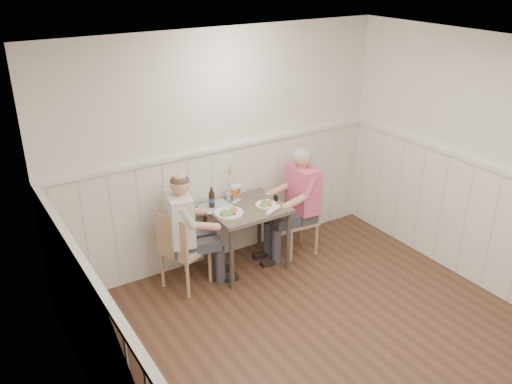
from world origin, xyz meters
TOP-DOWN VIEW (x-y plane):
  - ground_plane at (0.00, 0.00)m, footprint 4.50×4.50m
  - room_shell at (0.00, 0.00)m, footprint 4.04×4.54m
  - wainscot at (0.00, 0.69)m, footprint 4.00×4.49m
  - dining_table at (0.06, 1.84)m, footprint 0.82×0.70m
  - chair_right at (0.79, 1.81)m, footprint 0.43×0.43m
  - chair_left at (-0.72, 1.85)m, footprint 0.54×0.54m
  - man_in_pink at (0.74, 1.79)m, footprint 0.63×0.44m
  - diner_cream at (-0.68, 1.86)m, footprint 0.66×0.47m
  - plate_man at (0.25, 1.75)m, footprint 0.23×0.23m
  - plate_diner at (-0.20, 1.78)m, footprint 0.31×0.31m
  - beer_glass_a at (0.07, 2.04)m, footprint 0.07×0.07m
  - beer_glass_b at (0.00, 2.00)m, footprint 0.08×0.08m
  - beer_bottle at (-0.26, 2.02)m, footprint 0.07×0.07m
  - rolled_napkin at (0.22, 1.57)m, footprint 0.23×0.14m
  - grass_vase at (-0.02, 2.08)m, footprint 0.05×0.05m
  - gingham_mat at (-0.22, 2.02)m, footprint 0.35×0.29m

SIDE VIEW (x-z plane):
  - ground_plane at x=0.00m, z-range 0.00..0.00m
  - chair_right at x=0.79m, z-range 0.04..0.88m
  - chair_left at x=-0.72m, z-range 0.04..0.92m
  - diner_cream at x=-0.68m, z-range -0.11..1.20m
  - man_in_pink at x=0.74m, z-range -0.11..1.22m
  - dining_table at x=0.06m, z-range 0.27..1.02m
  - wainscot at x=0.00m, z-range 0.02..1.36m
  - gingham_mat at x=-0.22m, z-range 0.75..0.76m
  - plate_man at x=0.25m, z-range 0.74..0.80m
  - plate_diner at x=-0.20m, z-range 0.74..0.81m
  - rolled_napkin at x=0.22m, z-range 0.75..0.80m
  - beer_bottle at x=-0.26m, z-range 0.74..0.97m
  - beer_glass_a at x=0.07m, z-range 0.78..0.97m
  - beer_glass_b at x=0.00m, z-range 0.78..0.98m
  - grass_vase at x=-0.02m, z-range 0.73..1.16m
  - room_shell at x=0.00m, z-range 0.22..2.82m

